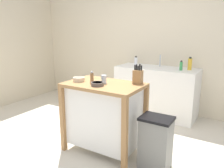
{
  "coord_description": "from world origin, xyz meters",
  "views": [
    {
      "loc": [
        1.74,
        -2.22,
        1.61
      ],
      "look_at": [
        0.19,
        0.32,
        0.87
      ],
      "focal_mm": 36.65,
      "sensor_mm": 36.0,
      "label": 1
    }
  ],
  "objects_px": {
    "bottle_hand_soap": "(181,66)",
    "bowl_ceramic_small": "(97,84)",
    "drinking_cup": "(104,79)",
    "trash_bin": "(156,143)",
    "knife_block": "(138,76)",
    "bowl_ceramic_wide": "(79,79)",
    "bottle_dish_soap": "(136,61)",
    "bottle_spray_cleaner": "(190,64)",
    "sink_faucet": "(160,61)",
    "pepper_grinder": "(92,78)",
    "kitchen_island": "(104,114)"
  },
  "relations": [
    {
      "from": "bottle_hand_soap",
      "to": "bowl_ceramic_small",
      "type": "bearing_deg",
      "value": -108.2
    },
    {
      "from": "drinking_cup",
      "to": "trash_bin",
      "type": "height_order",
      "value": "drinking_cup"
    },
    {
      "from": "bottle_hand_soap",
      "to": "knife_block",
      "type": "bearing_deg",
      "value": -97.89
    },
    {
      "from": "bowl_ceramic_wide",
      "to": "bottle_hand_soap",
      "type": "height_order",
      "value": "bottle_hand_soap"
    },
    {
      "from": "bowl_ceramic_wide",
      "to": "bottle_dish_soap",
      "type": "xyz_separation_m",
      "value": [
        -0.01,
        1.74,
        0.03
      ]
    },
    {
      "from": "knife_block",
      "to": "bottle_spray_cleaner",
      "type": "xyz_separation_m",
      "value": [
        0.3,
        1.44,
        -0.01
      ]
    },
    {
      "from": "bowl_ceramic_wide",
      "to": "sink_faucet",
      "type": "distance_m",
      "value": 1.86
    },
    {
      "from": "bowl_ceramic_small",
      "to": "bottle_dish_soap",
      "type": "height_order",
      "value": "bottle_dish_soap"
    },
    {
      "from": "knife_block",
      "to": "drinking_cup",
      "type": "xyz_separation_m",
      "value": [
        -0.37,
        -0.22,
        -0.04
      ]
    },
    {
      "from": "sink_faucet",
      "to": "bottle_dish_soap",
      "type": "bearing_deg",
      "value": -171.72
    },
    {
      "from": "knife_block",
      "to": "bottle_hand_soap",
      "type": "height_order",
      "value": "knife_block"
    },
    {
      "from": "bowl_ceramic_wide",
      "to": "drinking_cup",
      "type": "distance_m",
      "value": 0.35
    },
    {
      "from": "trash_bin",
      "to": "knife_block",
      "type": "bearing_deg",
      "value": 145.79
    },
    {
      "from": "pepper_grinder",
      "to": "trash_bin",
      "type": "distance_m",
      "value": 1.1
    },
    {
      "from": "bowl_ceramic_wide",
      "to": "sink_faucet",
      "type": "xyz_separation_m",
      "value": [
        0.45,
        1.81,
        0.06
      ]
    },
    {
      "from": "knife_block",
      "to": "sink_faucet",
      "type": "bearing_deg",
      "value": 99.64
    },
    {
      "from": "bottle_hand_soap",
      "to": "sink_faucet",
      "type": "bearing_deg",
      "value": 156.61
    },
    {
      "from": "knife_block",
      "to": "bottle_spray_cleaner",
      "type": "distance_m",
      "value": 1.47
    },
    {
      "from": "kitchen_island",
      "to": "knife_block",
      "type": "bearing_deg",
      "value": 30.16
    },
    {
      "from": "knife_block",
      "to": "pepper_grinder",
      "type": "relative_size",
      "value": 1.56
    },
    {
      "from": "sink_faucet",
      "to": "bottle_spray_cleaner",
      "type": "relative_size",
      "value": 1.0
    },
    {
      "from": "bowl_ceramic_small",
      "to": "sink_faucet",
      "type": "bearing_deg",
      "value": 86.58
    },
    {
      "from": "knife_block",
      "to": "drinking_cup",
      "type": "distance_m",
      "value": 0.43
    },
    {
      "from": "bowl_ceramic_wide",
      "to": "bowl_ceramic_small",
      "type": "distance_m",
      "value": 0.35
    },
    {
      "from": "pepper_grinder",
      "to": "bowl_ceramic_small",
      "type": "bearing_deg",
      "value": -26.29
    },
    {
      "from": "drinking_cup",
      "to": "bottle_spray_cleaner",
      "type": "relative_size",
      "value": 0.48
    },
    {
      "from": "trash_bin",
      "to": "sink_faucet",
      "type": "height_order",
      "value": "sink_faucet"
    },
    {
      "from": "trash_bin",
      "to": "kitchen_island",
      "type": "bearing_deg",
      "value": 177.68
    },
    {
      "from": "bowl_ceramic_wide",
      "to": "bottle_spray_cleaner",
      "type": "height_order",
      "value": "bottle_spray_cleaner"
    },
    {
      "from": "knife_block",
      "to": "bottle_dish_soap",
      "type": "relative_size",
      "value": 1.45
    },
    {
      "from": "trash_bin",
      "to": "bottle_spray_cleaner",
      "type": "bearing_deg",
      "value": 92.01
    },
    {
      "from": "bowl_ceramic_wide",
      "to": "pepper_grinder",
      "type": "height_order",
      "value": "pepper_grinder"
    },
    {
      "from": "knife_block",
      "to": "bottle_spray_cleaner",
      "type": "height_order",
      "value": "knife_block"
    },
    {
      "from": "knife_block",
      "to": "bottle_hand_soap",
      "type": "relative_size",
      "value": 1.5
    },
    {
      "from": "knife_block",
      "to": "bottle_hand_soap",
      "type": "distance_m",
      "value": 1.34
    },
    {
      "from": "bowl_ceramic_small",
      "to": "pepper_grinder",
      "type": "distance_m",
      "value": 0.15
    },
    {
      "from": "trash_bin",
      "to": "bottle_spray_cleaner",
      "type": "distance_m",
      "value": 1.82
    },
    {
      "from": "pepper_grinder",
      "to": "sink_faucet",
      "type": "relative_size",
      "value": 0.73
    },
    {
      "from": "sink_faucet",
      "to": "bottle_hand_soap",
      "type": "height_order",
      "value": "sink_faucet"
    },
    {
      "from": "drinking_cup",
      "to": "bottle_dish_soap",
      "type": "bearing_deg",
      "value": 101.96
    },
    {
      "from": "bowl_ceramic_wide",
      "to": "drinking_cup",
      "type": "relative_size",
      "value": 1.41
    },
    {
      "from": "bowl_ceramic_small",
      "to": "bottle_spray_cleaner",
      "type": "xyz_separation_m",
      "value": [
        0.67,
        1.79,
        0.06
      ]
    },
    {
      "from": "bottle_dish_soap",
      "to": "bottle_spray_cleaner",
      "type": "bearing_deg",
      "value": -0.65
    },
    {
      "from": "drinking_cup",
      "to": "bottle_hand_soap",
      "type": "distance_m",
      "value": 1.64
    },
    {
      "from": "bowl_ceramic_wide",
      "to": "bottle_spray_cleaner",
      "type": "relative_size",
      "value": 0.68
    },
    {
      "from": "bottle_spray_cleaner",
      "to": "bottle_hand_soap",
      "type": "distance_m",
      "value": 0.16
    },
    {
      "from": "bottle_dish_soap",
      "to": "knife_block",
      "type": "bearing_deg",
      "value": -63.55
    },
    {
      "from": "sink_faucet",
      "to": "bottle_dish_soap",
      "type": "relative_size",
      "value": 1.28
    },
    {
      "from": "sink_faucet",
      "to": "bottle_hand_soap",
      "type": "xyz_separation_m",
      "value": [
        0.44,
        -0.19,
        -0.03
      ]
    },
    {
      "from": "drinking_cup",
      "to": "bottle_dish_soap",
      "type": "height_order",
      "value": "bottle_dish_soap"
    }
  ]
}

